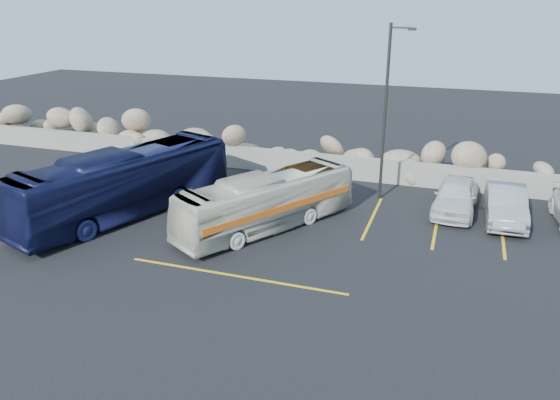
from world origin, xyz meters
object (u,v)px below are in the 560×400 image
(car_b, at_px, (506,204))
(car_a, at_px, (456,196))
(lamppost, at_px, (387,109))
(tour_coach, at_px, (125,183))
(vintage_bus, at_px, (267,202))

(car_b, bearing_deg, car_a, 169.39)
(lamppost, distance_m, car_b, 6.58)
(tour_coach, bearing_deg, car_a, 39.59)
(lamppost, height_order, car_b, lamppost)
(lamppost, relative_size, vintage_bus, 0.97)
(tour_coach, distance_m, car_b, 16.41)
(tour_coach, height_order, car_b, tour_coach)
(vintage_bus, height_order, car_a, vintage_bus)
(lamppost, xyz_separation_m, car_b, (5.44, -0.99, -3.56))
(vintage_bus, bearing_deg, lamppost, 82.95)
(lamppost, bearing_deg, car_a, -11.03)
(vintage_bus, distance_m, car_b, 10.21)
(vintage_bus, distance_m, car_a, 8.53)
(vintage_bus, bearing_deg, car_b, 54.25)
(lamppost, bearing_deg, car_b, -10.35)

